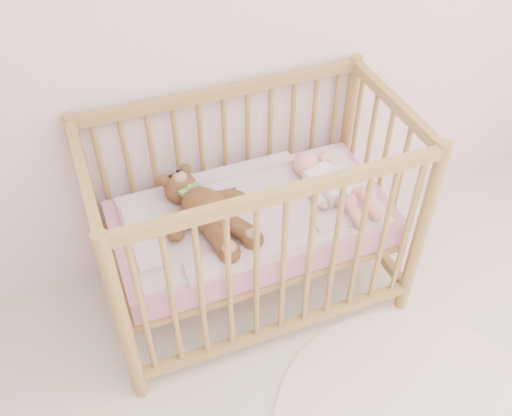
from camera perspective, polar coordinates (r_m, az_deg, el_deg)
name	(u,v)px	position (r m, az deg, el deg)	size (l,w,h in m)	color
crib	(252,220)	(2.55, -0.41, -1.23)	(1.36, 0.76, 1.00)	tan
mattress	(252,223)	(2.56, -0.41, -1.47)	(1.22, 0.62, 0.13)	pink
blanket	(252,211)	(2.50, -0.41, -0.26)	(1.10, 0.58, 0.06)	pink
baby	(329,181)	(2.56, 7.26, 2.68)	(0.26, 0.53, 0.13)	white
teddy_bear	(207,211)	(2.39, -4.88, -0.34)	(0.41, 0.58, 0.16)	brown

